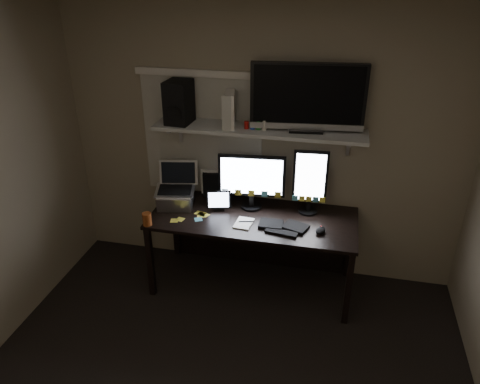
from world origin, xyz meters
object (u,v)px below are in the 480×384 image
(mouse, at_px, (321,230))
(speaker, at_px, (179,102))
(keyboard, at_px, (283,226))
(monitor_portrait, at_px, (310,182))
(laptop, at_px, (175,187))
(tablet, at_px, (219,200))
(tv, at_px, (308,98))
(desk, at_px, (256,227))
(monitor_landscape, at_px, (252,181))
(game_console, at_px, (230,109))
(cup, at_px, (147,219))

(mouse, relative_size, speaker, 0.32)
(keyboard, height_order, mouse, mouse)
(monitor_portrait, relative_size, laptop, 1.52)
(tablet, xyz_separation_m, tv, (0.71, 0.15, 0.93))
(keyboard, bearing_deg, monitor_portrait, 69.02)
(desk, xyz_separation_m, monitor_landscape, (-0.05, 0.05, 0.44))
(desk, bearing_deg, tablet, -169.35)
(keyboard, bearing_deg, game_console, 159.24)
(game_console, relative_size, speaker, 0.80)
(monitor_landscape, xyz_separation_m, laptop, (-0.68, -0.13, -0.06))
(tablet, distance_m, cup, 0.66)
(monitor_portrait, bearing_deg, tablet, -174.91)
(game_console, distance_m, speaker, 0.45)
(speaker, bearing_deg, tablet, -14.50)
(monitor_landscape, bearing_deg, laptop, -174.74)
(desk, bearing_deg, game_console, 163.81)
(desk, distance_m, speaker, 1.31)
(keyboard, xyz_separation_m, mouse, (0.31, -0.02, 0.01))
(laptop, xyz_separation_m, tv, (1.12, 0.17, 0.83))
(desk, relative_size, monitor_portrait, 3.02)
(monitor_landscape, relative_size, monitor_portrait, 1.00)
(mouse, distance_m, game_console, 1.26)
(monitor_portrait, height_order, speaker, speaker)
(tv, relative_size, game_console, 3.16)
(cup, bearing_deg, mouse, 7.63)
(desk, bearing_deg, tv, 13.47)
(keyboard, bearing_deg, laptop, -179.15)
(keyboard, height_order, game_console, game_console)
(monitor_landscape, distance_m, game_console, 0.67)
(monitor_landscape, distance_m, laptop, 0.69)
(keyboard, relative_size, cup, 3.69)
(tablet, bearing_deg, monitor_portrait, -5.82)
(monitor_landscape, xyz_separation_m, keyboard, (0.33, -0.28, -0.25))
(desk, relative_size, monitor_landscape, 3.04)
(monitor_landscape, xyz_separation_m, mouse, (0.64, -0.30, -0.24))
(mouse, bearing_deg, desk, 173.82)
(monitor_portrait, relative_size, tablet, 2.75)
(monitor_landscape, relative_size, tv, 0.64)
(laptop, height_order, cup, laptop)
(keyboard, relative_size, mouse, 3.58)
(monitor_portrait, xyz_separation_m, tablet, (-0.78, -0.13, -0.20))
(mouse, bearing_deg, tablet, -174.79)
(laptop, bearing_deg, tablet, -8.26)
(keyboard, bearing_deg, mouse, 5.65)
(keyboard, distance_m, cup, 1.15)
(monitor_landscape, height_order, game_console, game_console)
(laptop, bearing_deg, tv, -2.27)
(laptop, bearing_deg, monitor_portrait, -3.98)
(monitor_portrait, distance_m, tv, 0.73)
(monitor_portrait, distance_m, laptop, 1.20)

